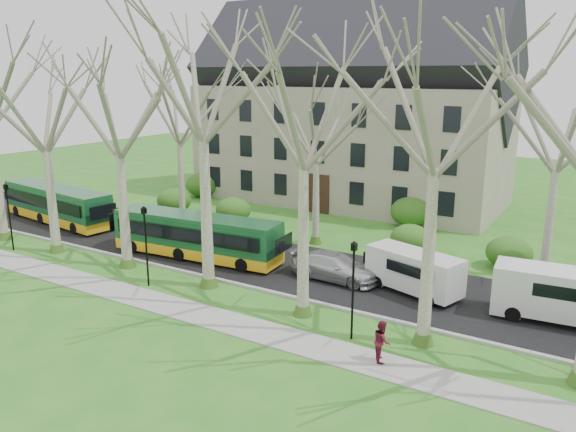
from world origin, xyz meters
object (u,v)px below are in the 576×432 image
at_px(bus_follow, 196,236).
at_px(pedestrian_b, 382,341).
at_px(sedan, 335,267).
at_px(van_a, 414,272).
at_px(bus_lead, 57,204).
at_px(van_b, 559,296).

distance_m(bus_follow, pedestrian_b, 15.88).
relative_size(sedan, van_a, 1.01).
height_order(bus_lead, sedan, bus_lead).
height_order(bus_lead, bus_follow, bus_lead).
relative_size(sedan, pedestrian_b, 3.02).
bearing_deg(pedestrian_b, van_a, -18.43).
xyz_separation_m(bus_follow, van_b, (20.11, 1.47, -0.15)).
bearing_deg(van_a, bus_follow, -156.62).
bearing_deg(bus_follow, sedan, 1.25).
xyz_separation_m(bus_lead, van_a, (27.89, 0.35, -0.30)).
bearing_deg(pedestrian_b, van_b, -64.09).
relative_size(bus_lead, van_a, 2.23).
height_order(bus_lead, van_a, bus_lead).
height_order(sedan, pedestrian_b, pedestrian_b).
xyz_separation_m(bus_lead, van_b, (34.67, 0.45, -0.18)).
xyz_separation_m(bus_follow, van_a, (13.33, 1.37, -0.28)).
xyz_separation_m(bus_lead, sedan, (23.58, -0.03, -0.67)).
xyz_separation_m(van_a, pedestrian_b, (1.31, -7.50, -0.26)).
bearing_deg(bus_follow, bus_lead, 171.01).
distance_m(sedan, van_a, 4.35).
bearing_deg(bus_follow, van_a, 0.85).
height_order(bus_follow, sedan, bus_follow).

